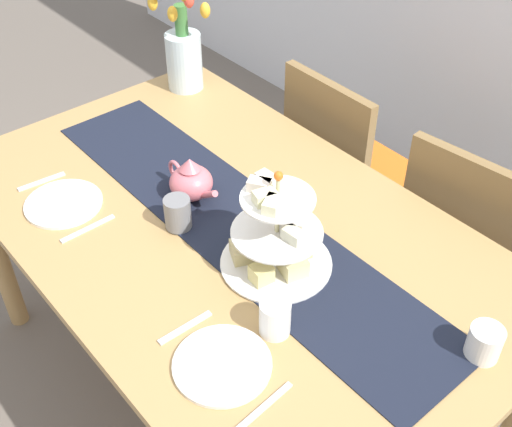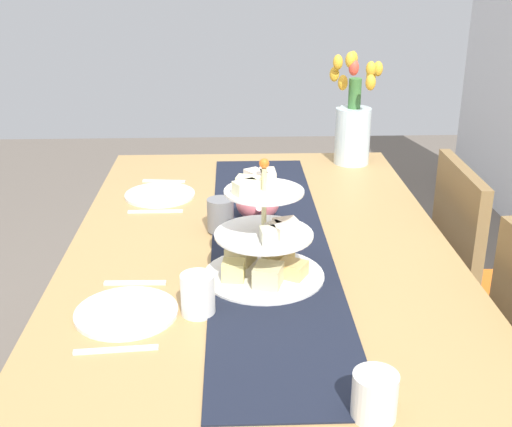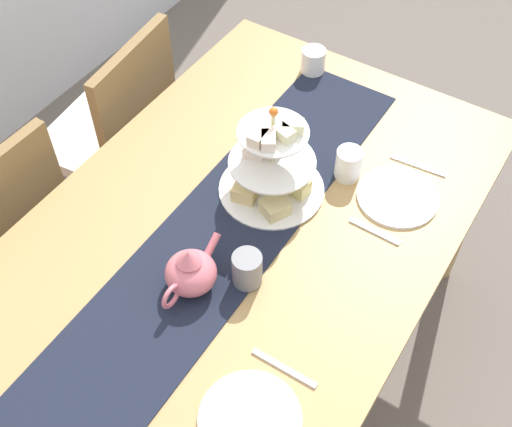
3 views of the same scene
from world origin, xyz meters
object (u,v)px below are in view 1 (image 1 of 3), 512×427
at_px(chair_left, 344,166).
at_px(chair_right, 469,244).
at_px(dinner_plate_right, 222,365).
at_px(knife_right, 264,407).
at_px(dinner_plate_left, 64,204).
at_px(mug_grey, 178,213).
at_px(teapot, 191,181).
at_px(mug_white_text, 275,318).
at_px(tiered_cake_stand, 276,239).
at_px(fork_right, 185,328).
at_px(tulip_vase, 183,50).
at_px(cream_jug, 484,343).
at_px(fork_left, 42,182).
at_px(dining_table, 229,250).
at_px(knife_left, 88,229).

distance_m(chair_left, chair_right, 0.59).
xyz_separation_m(dinner_plate_right, knife_right, (0.14, 0.00, -0.00)).
relative_size(dinner_plate_left, mug_grey, 2.42).
relative_size(teapot, mug_white_text, 2.51).
bearing_deg(dinner_plate_right, chair_left, 119.55).
bearing_deg(chair_right, tiered_cake_stand, -101.44).
distance_m(teapot, fork_right, 0.51).
bearing_deg(tulip_vase, cream_jug, -8.29).
relative_size(tulip_vase, fork_left, 2.87).
bearing_deg(knife_right, tiered_cake_stand, 135.17).
relative_size(tiered_cake_stand, mug_white_text, 3.20).
distance_m(chair_left, mug_grey, 0.93).
relative_size(dining_table, tiered_cake_stand, 5.72).
bearing_deg(tulip_vase, tiered_cake_stand, -22.06).
bearing_deg(tulip_vase, dining_table, -27.42).
bearing_deg(knife_right, fork_left, 180.00).
bearing_deg(knife_left, knife_right, 0.00).
height_order(dining_table, fork_left, fork_left).
distance_m(teapot, dinner_plate_left, 0.38).
height_order(cream_jug, dinner_plate_left, cream_jug).
xyz_separation_m(tulip_vase, mug_white_text, (1.11, -0.53, -0.10)).
height_order(fork_right, knife_right, same).
distance_m(chair_left, dinner_plate_right, 1.26).
relative_size(cream_jug, mug_grey, 0.89).
bearing_deg(dining_table, fork_left, -149.53).
bearing_deg(fork_right, cream_jug, 43.30).
height_order(cream_jug, dinner_plate_right, cream_jug).
bearing_deg(tulip_vase, chair_right, 18.87).
bearing_deg(tiered_cake_stand, chair_right, 78.56).
height_order(knife_left, knife_right, same).
relative_size(cream_jug, knife_left, 0.50).
distance_m(knife_right, mug_grey, 0.64).
relative_size(tulip_vase, dinner_plate_left, 1.87).
height_order(chair_right, dinner_plate_right, chair_right).
xyz_separation_m(tiered_cake_stand, dinner_plate_left, (-0.59, -0.31, -0.09)).
bearing_deg(dining_table, teapot, 180.00).
distance_m(fork_left, fork_right, 0.76).
distance_m(tiered_cake_stand, dinner_plate_right, 0.37).
bearing_deg(knife_left, mug_grey, 52.20).
distance_m(chair_left, teapot, 0.82).
bearing_deg(mug_grey, knife_right, -18.62).
distance_m(cream_jug, dinner_plate_right, 0.60).
bearing_deg(chair_right, cream_jug, -56.92).
bearing_deg(tulip_vase, dinner_plate_left, -63.69).
height_order(teapot, cream_jug, teapot).
height_order(cream_jug, knife_left, cream_jug).
xyz_separation_m(dinner_plate_left, knife_right, (0.91, 0.00, -0.00)).
xyz_separation_m(chair_left, mug_grey, (0.14, -0.86, 0.32)).
bearing_deg(knife_right, dining_table, 148.93).
distance_m(chair_left, dinner_plate_left, 1.11).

